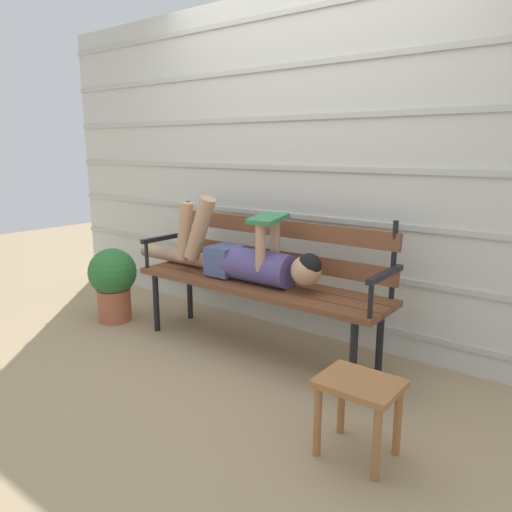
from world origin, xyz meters
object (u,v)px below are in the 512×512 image
Objects in this scene: park_bench at (262,273)px; footstool at (359,397)px; reclining_person at (241,257)px; potted_plant at (113,280)px.

footstool is (1.07, -0.71, -0.25)m from park_bench.
reclining_person is 1.19m from potted_plant.
footstool is at bearing -10.01° from potted_plant.
footstool is 0.62× the size of potted_plant.
reclining_person is at bearing -151.84° from park_bench.
park_bench is 1.10× the size of reclining_person.
reclining_person is 1.41m from footstool.
potted_plant is (-1.25, -0.30, -0.20)m from park_bench.
park_bench is 1.31m from footstool.
potted_plant is (-2.33, 0.41, 0.05)m from footstool.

